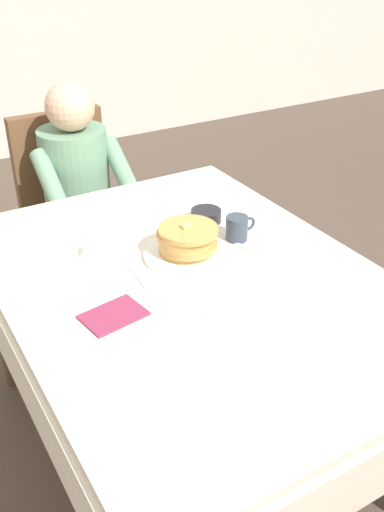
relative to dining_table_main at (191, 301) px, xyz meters
The scene contains 13 objects.
ground_plane 0.65m from the dining_table_main, ahead, with size 14.00×14.00×0.00m, color brown.
dining_table_main is the anchor object (origin of this frame).
chair_diner 1.18m from the dining_table_main, 89.03° to the left, with size 0.44×0.45×0.93m.
diner_person 1.01m from the dining_table_main, 88.88° to the left, with size 0.40×0.43×1.12m.
plate_breakfast 0.16m from the dining_table_main, 65.73° to the left, with size 0.28×0.28×0.02m, color white.
breakfast_stack 0.20m from the dining_table_main, 64.98° to the left, with size 0.20×0.20×0.10m.
cup_coffee 0.32m from the dining_table_main, 26.10° to the left, with size 0.11×0.08×0.08m.
bowl_butter 0.40m from the dining_table_main, 51.02° to the left, with size 0.11×0.11×0.04m, color black.
syrup_pitcher 0.37m from the dining_table_main, 128.04° to the left, with size 0.08×0.08×0.07m.
fork_left_of_plate 0.19m from the dining_table_main, 146.05° to the left, with size 0.18×0.01×0.01m, color silver.
knife_right_of_plate 0.27m from the dining_table_main, 21.19° to the left, with size 0.20×0.01×0.01m, color silver.
spoon_near_edge 0.19m from the dining_table_main, 89.16° to the right, with size 0.15×0.01×0.01m, color silver.
napkin_folded 0.31m from the dining_table_main, 166.95° to the right, with size 0.17×0.12×0.01m, color #8C2D4C.
Camera 1 is at (-0.76, -1.29, 1.70)m, focal length 40.45 mm.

